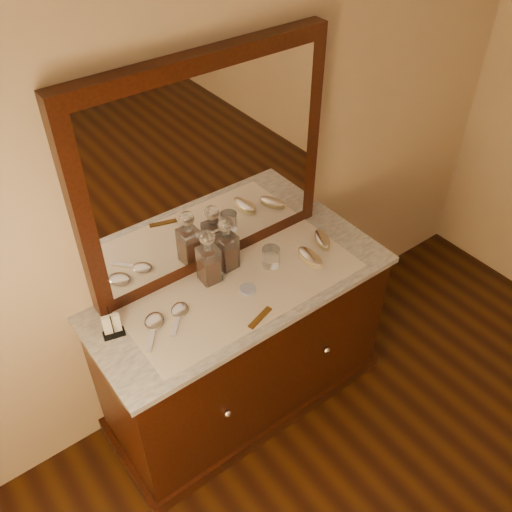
{
  "coord_description": "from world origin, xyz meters",
  "views": [
    {
      "loc": [
        -1.05,
        0.46,
        2.62
      ],
      "look_at": [
        0.0,
        1.85,
        1.1
      ],
      "focal_mm": 39.04,
      "sensor_mm": 36.0,
      "label": 1
    }
  ],
  "objects_px": {
    "mirror_frame": "(207,169)",
    "decanter_left": "(209,262)",
    "pin_dish": "(248,289)",
    "hand_mirror_inner": "(179,313)",
    "napkin_rack": "(112,325)",
    "dresser_cabinet": "(244,348)",
    "comb": "(260,318)",
    "brush_far": "(322,240)",
    "hand_mirror_outer": "(154,324)",
    "brush_near": "(310,257)",
    "decanter_right": "(227,248)"
  },
  "relations": [
    {
      "from": "dresser_cabinet",
      "to": "hand_mirror_inner",
      "type": "height_order",
      "value": "hand_mirror_inner"
    },
    {
      "from": "brush_near",
      "to": "pin_dish",
      "type": "bearing_deg",
      "value": 177.07
    },
    {
      "from": "mirror_frame",
      "to": "hand_mirror_outer",
      "type": "relative_size",
      "value": 5.84
    },
    {
      "from": "dresser_cabinet",
      "to": "hand_mirror_inner",
      "type": "xyz_separation_m",
      "value": [
        -0.32,
        0.02,
        0.45
      ]
    },
    {
      "from": "dresser_cabinet",
      "to": "brush_far",
      "type": "distance_m",
      "value": 0.68
    },
    {
      "from": "pin_dish",
      "to": "hand_mirror_inner",
      "type": "height_order",
      "value": "hand_mirror_inner"
    },
    {
      "from": "pin_dish",
      "to": "napkin_rack",
      "type": "xyz_separation_m",
      "value": [
        -0.6,
        0.13,
        0.04
      ]
    },
    {
      "from": "pin_dish",
      "to": "napkin_rack",
      "type": "relative_size",
      "value": 0.56
    },
    {
      "from": "napkin_rack",
      "to": "decanter_left",
      "type": "height_order",
      "value": "decanter_left"
    },
    {
      "from": "mirror_frame",
      "to": "decanter_left",
      "type": "distance_m",
      "value": 0.42
    },
    {
      "from": "brush_near",
      "to": "hand_mirror_inner",
      "type": "xyz_separation_m",
      "value": [
        -0.68,
        0.08,
        -0.01
      ]
    },
    {
      "from": "pin_dish",
      "to": "mirror_frame",
      "type": "bearing_deg",
      "value": 89.63
    },
    {
      "from": "decanter_left",
      "to": "brush_far",
      "type": "height_order",
      "value": "decanter_left"
    },
    {
      "from": "decanter_left",
      "to": "dresser_cabinet",
      "type": "bearing_deg",
      "value": -51.04
    },
    {
      "from": "napkin_rack",
      "to": "decanter_left",
      "type": "xyz_separation_m",
      "value": [
        0.5,
        0.03,
        0.06
      ]
    },
    {
      "from": "comb",
      "to": "napkin_rack",
      "type": "relative_size",
      "value": 1.06
    },
    {
      "from": "hand_mirror_outer",
      "to": "decanter_right",
      "type": "bearing_deg",
      "value": 14.92
    },
    {
      "from": "comb",
      "to": "hand_mirror_inner",
      "type": "bearing_deg",
      "value": 121.74
    },
    {
      "from": "decanter_right",
      "to": "brush_near",
      "type": "xyz_separation_m",
      "value": [
        0.33,
        -0.21,
        -0.09
      ]
    },
    {
      "from": "decanter_left",
      "to": "hand_mirror_inner",
      "type": "xyz_separation_m",
      "value": [
        -0.23,
        -0.1,
        -0.1
      ]
    },
    {
      "from": "napkin_rack",
      "to": "hand_mirror_inner",
      "type": "xyz_separation_m",
      "value": [
        0.27,
        -0.07,
        -0.04
      ]
    },
    {
      "from": "brush_far",
      "to": "mirror_frame",
      "type": "bearing_deg",
      "value": 154.08
    },
    {
      "from": "dresser_cabinet",
      "to": "decanter_left",
      "type": "height_order",
      "value": "decanter_left"
    },
    {
      "from": "mirror_frame",
      "to": "hand_mirror_inner",
      "type": "height_order",
      "value": "mirror_frame"
    },
    {
      "from": "pin_dish",
      "to": "brush_far",
      "type": "relative_size",
      "value": 0.47
    },
    {
      "from": "dresser_cabinet",
      "to": "comb",
      "type": "bearing_deg",
      "value": -106.07
    },
    {
      "from": "comb",
      "to": "hand_mirror_outer",
      "type": "height_order",
      "value": "hand_mirror_outer"
    },
    {
      "from": "napkin_rack",
      "to": "hand_mirror_inner",
      "type": "distance_m",
      "value": 0.29
    },
    {
      "from": "decanter_right",
      "to": "brush_near",
      "type": "distance_m",
      "value": 0.4
    },
    {
      "from": "napkin_rack",
      "to": "brush_near",
      "type": "relative_size",
      "value": 0.82
    },
    {
      "from": "pin_dish",
      "to": "comb",
      "type": "distance_m",
      "value": 0.18
    },
    {
      "from": "hand_mirror_inner",
      "to": "comb",
      "type": "bearing_deg",
      "value": -41.2
    },
    {
      "from": "dresser_cabinet",
      "to": "napkin_rack",
      "type": "height_order",
      "value": "napkin_rack"
    },
    {
      "from": "mirror_frame",
      "to": "napkin_rack",
      "type": "xyz_separation_m",
      "value": [
        -0.6,
        -0.16,
        -0.45
      ]
    },
    {
      "from": "comb",
      "to": "hand_mirror_outer",
      "type": "xyz_separation_m",
      "value": [
        -0.38,
        0.24,
        0.0
      ]
    },
    {
      "from": "hand_mirror_outer",
      "to": "hand_mirror_inner",
      "type": "height_order",
      "value": "hand_mirror_outer"
    },
    {
      "from": "napkin_rack",
      "to": "hand_mirror_outer",
      "type": "bearing_deg",
      "value": -22.4
    },
    {
      "from": "comb",
      "to": "brush_far",
      "type": "height_order",
      "value": "brush_far"
    },
    {
      "from": "dresser_cabinet",
      "to": "pin_dish",
      "type": "xyz_separation_m",
      "value": [
        -0.0,
        -0.04,
        0.45
      ]
    },
    {
      "from": "decanter_left",
      "to": "hand_mirror_outer",
      "type": "relative_size",
      "value": 1.39
    },
    {
      "from": "brush_near",
      "to": "brush_far",
      "type": "relative_size",
      "value": 1.03
    },
    {
      "from": "hand_mirror_inner",
      "to": "pin_dish",
      "type": "bearing_deg",
      "value": -10.88
    },
    {
      "from": "napkin_rack",
      "to": "decanter_left",
      "type": "distance_m",
      "value": 0.5
    },
    {
      "from": "decanter_right",
      "to": "hand_mirror_inner",
      "type": "relative_size",
      "value": 1.59
    },
    {
      "from": "pin_dish",
      "to": "hand_mirror_inner",
      "type": "bearing_deg",
      "value": 169.12
    },
    {
      "from": "pin_dish",
      "to": "decanter_right",
      "type": "bearing_deg",
      "value": 83.53
    },
    {
      "from": "mirror_frame",
      "to": "brush_far",
      "type": "relative_size",
      "value": 7.5
    },
    {
      "from": "dresser_cabinet",
      "to": "hand_mirror_inner",
      "type": "distance_m",
      "value": 0.56
    },
    {
      "from": "decanter_right",
      "to": "hand_mirror_outer",
      "type": "height_order",
      "value": "decanter_right"
    },
    {
      "from": "comb",
      "to": "hand_mirror_inner",
      "type": "height_order",
      "value": "hand_mirror_inner"
    }
  ]
}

